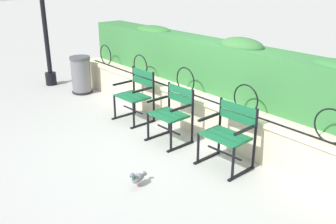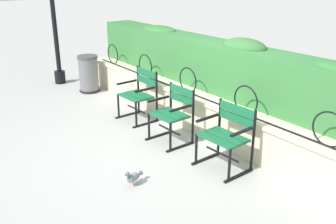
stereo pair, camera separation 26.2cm
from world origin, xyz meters
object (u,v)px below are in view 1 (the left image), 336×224
(pigeon_far_side, at_px, (138,178))
(trash_bin, at_px, (81,76))
(park_chair_right, at_px, (229,133))
(park_chair_left, at_px, (136,94))
(park_chair_centre, at_px, (173,113))

(pigeon_far_side, distance_m, trash_bin, 3.97)
(park_chair_right, height_order, trash_bin, park_chair_right)
(park_chair_right, xyz_separation_m, pigeon_far_side, (-0.33, -1.24, -0.35))
(park_chair_left, height_order, trash_bin, park_chair_left)
(park_chair_centre, bearing_deg, trash_bin, 178.65)
(park_chair_left, distance_m, pigeon_far_side, 2.20)
(park_chair_right, height_order, pigeon_far_side, park_chair_right)
(park_chair_left, bearing_deg, pigeon_far_side, -35.03)
(park_chair_right, bearing_deg, pigeon_far_side, -105.04)
(trash_bin, bearing_deg, pigeon_far_side, -18.20)
(pigeon_far_side, relative_size, trash_bin, 0.37)
(park_chair_left, height_order, park_chair_centre, park_chair_left)
(park_chair_centre, bearing_deg, park_chair_right, 4.06)
(park_chair_centre, distance_m, trash_bin, 3.05)
(park_chair_centre, xyz_separation_m, trash_bin, (-3.04, 0.07, -0.08))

